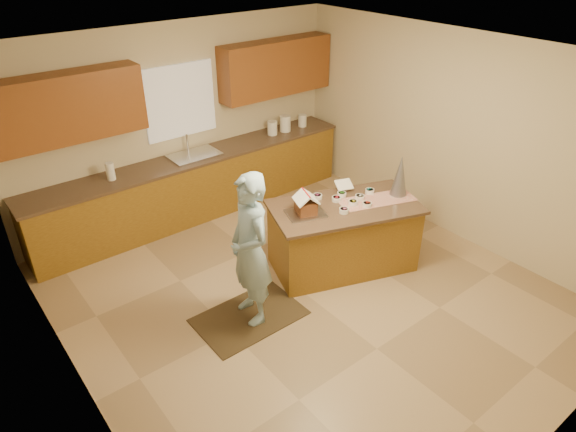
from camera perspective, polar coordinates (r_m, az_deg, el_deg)
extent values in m
plane|color=tan|center=(6.02, 1.95, -8.73)|extent=(5.50, 5.50, 0.00)
plane|color=silver|center=(4.82, 2.52, 17.21)|extent=(5.50, 5.50, 0.00)
plane|color=beige|center=(7.42, -11.92, 10.35)|extent=(5.50, 5.50, 0.00)
plane|color=beige|center=(3.99, 29.31, -11.86)|extent=(5.50, 5.50, 0.00)
plane|color=beige|center=(4.33, -24.09, -6.91)|extent=(5.50, 5.50, 0.00)
plane|color=beige|center=(7.04, 18.08, 8.44)|extent=(5.50, 5.50, 0.00)
plane|color=gray|center=(3.77, -19.84, -14.02)|extent=(0.00, 2.50, 2.50)
cube|color=white|center=(7.30, -12.06, 12.51)|extent=(1.05, 0.03, 1.00)
cube|color=olive|center=(7.52, -10.13, 3.26)|extent=(4.80, 0.60, 0.88)
cube|color=brown|center=(7.33, -10.45, 6.47)|extent=(4.85, 0.63, 0.04)
cube|color=brown|center=(6.58, -23.83, 11.01)|extent=(1.85, 0.35, 0.80)
cube|color=brown|center=(7.90, -1.37, 16.33)|extent=(1.85, 0.35, 0.80)
cube|color=silver|center=(7.33, -10.44, 6.40)|extent=(0.70, 0.45, 0.12)
cylinder|color=silver|center=(7.41, -11.25, 8.02)|extent=(0.03, 0.03, 0.28)
cube|color=olive|center=(6.29, 6.20, -2.42)|extent=(1.88, 1.37, 0.83)
cube|color=brown|center=(6.07, 6.42, 1.03)|extent=(1.97, 1.46, 0.04)
cube|color=#9D200B|center=(6.23, 9.97, 1.80)|extent=(1.00, 0.63, 0.01)
cube|color=silver|center=(5.83, 2.01, 0.30)|extent=(0.51, 0.45, 0.02)
cube|color=white|center=(6.36, 6.31, 3.52)|extent=(0.25, 0.22, 0.09)
cone|color=#A5A4B0|center=(6.30, 12.48, 4.45)|extent=(0.26, 0.26, 0.52)
cube|color=black|center=(5.72, -4.36, -11.20)|extent=(1.16, 0.75, 0.01)
imported|color=#91B6CD|center=(5.22, -4.27, -3.87)|extent=(0.49, 0.67, 1.70)
cylinder|color=white|center=(7.96, -1.78, 9.85)|extent=(0.15, 0.15, 0.21)
cylinder|color=white|center=(8.10, -0.31, 10.37)|extent=(0.17, 0.17, 0.25)
cylinder|color=white|center=(8.32, 1.63, 10.68)|extent=(0.13, 0.13, 0.19)
cylinder|color=white|center=(6.85, -19.34, 4.76)|extent=(0.11, 0.11, 0.23)
cube|color=#5D3118|center=(5.79, 2.02, 1.05)|extent=(0.27, 0.28, 0.15)
cube|color=white|center=(5.71, 1.48, 2.07)|extent=(0.22, 0.29, 0.12)
cube|color=white|center=(5.75, 2.61, 2.24)|extent=(0.22, 0.29, 0.12)
cylinder|color=red|center=(5.71, 2.05, 2.63)|extent=(0.11, 0.25, 0.02)
cylinder|color=pink|center=(5.90, 6.31, 0.62)|extent=(0.11, 0.11, 0.05)
cylinder|color=green|center=(6.25, 6.06, 2.43)|extent=(0.11, 0.11, 0.05)
cylinder|color=#30A9B4|center=(6.37, 9.17, 2.78)|extent=(0.11, 0.11, 0.05)
cylinder|color=red|center=(6.06, 8.88, 1.28)|extent=(0.11, 0.11, 0.05)
cylinder|color=#9F3570|center=(6.18, 3.35, 2.20)|extent=(0.11, 0.11, 0.05)
cylinder|color=yellow|center=(6.07, 7.31, 1.48)|extent=(0.11, 0.11, 0.05)
cylinder|color=white|center=(6.21, 8.07, 2.10)|extent=(0.11, 0.11, 0.05)
cylinder|color=red|center=(6.14, 5.47, 1.92)|extent=(0.11, 0.11, 0.05)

